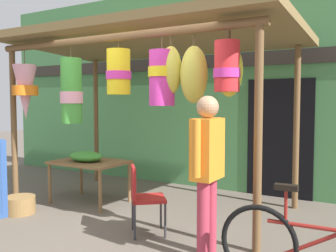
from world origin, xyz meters
TOP-DOWN VIEW (x-y plane):
  - ground_plane at (0.00, 0.00)m, footprint 30.00×30.00m
  - shop_facade at (0.01, 2.64)m, footprint 10.28×0.29m
  - market_stall_canopy at (-0.23, 0.72)m, footprint 4.42×2.45m
  - display_table at (-1.20, 0.63)m, footprint 1.14×0.81m
  - flower_heap_on_table at (-1.21, 0.56)m, footprint 0.59×0.41m
  - folding_chair at (0.34, -0.14)m, footprint 0.56×0.56m
  - wicker_basket_by_table at (-1.68, -0.33)m, footprint 0.44×0.44m
  - parked_bicycle at (2.41, -0.52)m, footprint 1.75×0.44m
  - shopper_by_bananas at (1.31, -0.38)m, footprint 0.23×0.59m

SIDE VIEW (x-z plane):
  - ground_plane at x=0.00m, z-range 0.00..0.00m
  - wicker_basket_by_table at x=-1.68m, z-range 0.00..0.25m
  - parked_bicycle at x=2.41m, z-range -0.11..0.81m
  - folding_chair at x=0.34m, z-range 0.08..0.92m
  - display_table at x=-1.20m, z-range 0.27..0.94m
  - flower_heap_on_table at x=-1.21m, z-range 0.67..0.84m
  - shopper_by_bananas at x=1.31m, z-range 0.15..1.83m
  - shop_facade at x=0.01m, z-range 0.00..3.79m
  - market_stall_canopy at x=-0.23m, z-range 0.98..3.67m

